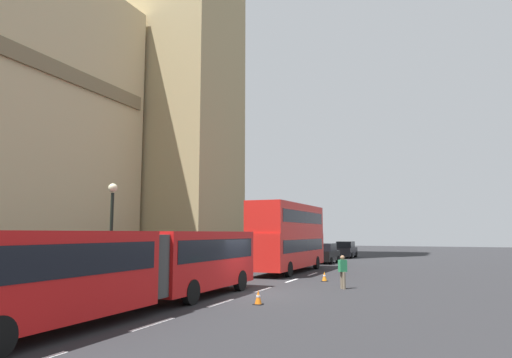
# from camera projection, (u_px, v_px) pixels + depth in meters

# --- Properties ---
(ground_plane) EXTENTS (160.00, 160.00, 0.00)m
(ground_plane) POSITION_uv_depth(u_px,v_px,m) (251.00, 294.00, 20.90)
(ground_plane) COLOR #262628
(lane_centre_marking) EXTENTS (29.80, 0.16, 0.01)m
(lane_centre_marking) POSITION_uv_depth(u_px,v_px,m) (221.00, 303.00, 18.09)
(lane_centre_marking) COLOR silver
(lane_centre_marking) RESTS_ON ground_plane
(articulated_bus) EXTENTS (15.94, 2.54, 2.90)m
(articulated_bus) POSITION_uv_depth(u_px,v_px,m) (138.00, 263.00, 16.45)
(articulated_bus) COLOR red
(articulated_bus) RESTS_ON ground_plane
(double_decker_bus) EXTENTS (10.62, 2.54, 4.90)m
(double_decker_bus) POSITION_uv_depth(u_px,v_px,m) (289.00, 235.00, 32.53)
(double_decker_bus) COLOR red
(double_decker_bus) RESTS_ON ground_plane
(sedan_lead) EXTENTS (4.40, 1.86, 1.85)m
(sedan_lead) POSITION_uv_depth(u_px,v_px,m) (326.00, 253.00, 41.76)
(sedan_lead) COLOR black
(sedan_lead) RESTS_ON ground_plane
(sedan_trailing) EXTENTS (4.40, 1.86, 1.85)m
(sedan_trailing) POSITION_uv_depth(u_px,v_px,m) (346.00, 250.00, 50.82)
(sedan_trailing) COLOR black
(sedan_trailing) RESTS_ON ground_plane
(traffic_cone_west) EXTENTS (0.36, 0.36, 0.58)m
(traffic_cone_west) POSITION_uv_depth(u_px,v_px,m) (258.00, 297.00, 17.73)
(traffic_cone_west) COLOR black
(traffic_cone_west) RESTS_ON ground_plane
(traffic_cone_middle) EXTENTS (0.36, 0.36, 0.58)m
(traffic_cone_middle) POSITION_uv_depth(u_px,v_px,m) (324.00, 276.00, 26.19)
(traffic_cone_middle) COLOR black
(traffic_cone_middle) RESTS_ON ground_plane
(street_lamp) EXTENTS (0.44, 0.44, 5.27)m
(street_lamp) POSITION_uv_depth(u_px,v_px,m) (111.00, 228.00, 21.75)
(street_lamp) COLOR black
(street_lamp) RESTS_ON ground_plane
(pedestrian_near_cones) EXTENTS (0.45, 0.45, 1.69)m
(pedestrian_near_cones) POSITION_uv_depth(u_px,v_px,m) (343.00, 271.00, 22.72)
(pedestrian_near_cones) COLOR #726651
(pedestrian_near_cones) RESTS_ON ground_plane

